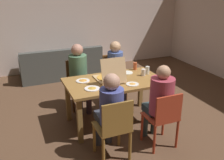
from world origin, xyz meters
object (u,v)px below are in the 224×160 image
at_px(chair_2, 113,76).
at_px(drinking_glass_0, 147,70).
at_px(chair_1, 164,117).
at_px(plate_2, 92,88).
at_px(person_3, 79,72).
at_px(dining_table, 114,86).
at_px(plate_1, 83,81).
at_px(pizza_box_0, 109,77).
at_px(person_1, 160,99).
at_px(person_0, 110,108).
at_px(plate_3, 132,84).
at_px(couch, 61,67).
at_px(chair_3, 78,82).
at_px(plate_0, 127,73).
at_px(person_2, 116,68).
at_px(drinking_glass_2, 135,66).
at_px(drinking_glass_1, 143,72).
at_px(chair_0, 114,128).

height_order(chair_2, drinking_glass_0, chair_2).
xyz_separation_m(chair_1, plate_2, (-0.82, 0.75, 0.28)).
relative_size(chair_2, person_3, 0.74).
relative_size(dining_table, plate_1, 7.13).
bearing_deg(pizza_box_0, chair_1, -66.89).
distance_m(plate_1, plate_2, 0.38).
bearing_deg(chair_1, plate_2, 137.33).
height_order(dining_table, person_1, person_1).
relative_size(dining_table, person_0, 1.31).
bearing_deg(plate_3, couch, 100.84).
relative_size(chair_3, plate_0, 4.50).
bearing_deg(person_2, chair_1, -90.00).
distance_m(plate_0, drinking_glass_2, 0.26).
xyz_separation_m(person_1, pizza_box_0, (-0.43, 0.88, 0.10)).
distance_m(person_0, drinking_glass_1, 1.27).
height_order(drinking_glass_0, couch, drinking_glass_0).
height_order(chair_0, couch, chair_0).
distance_m(chair_0, person_2, 1.87).
bearing_deg(drinking_glass_1, chair_2, 102.98).
bearing_deg(drinking_glass_1, chair_3, 138.66).
height_order(pizza_box_0, plate_0, pizza_box_0).
bearing_deg(chair_1, person_3, 114.40).
distance_m(chair_0, chair_3, 1.81).
xyz_separation_m(dining_table, chair_0, (-0.40, -0.94, -0.18)).
bearing_deg(plate_1, drinking_glass_0, -5.04).
height_order(person_0, drinking_glass_1, person_0).
height_order(chair_1, drinking_glass_2, drinking_glass_2).
bearing_deg(couch, chair_0, -90.62).
bearing_deg(person_3, plate_2, -93.28).
relative_size(chair_2, chair_3, 1.02).
distance_m(chair_2, drinking_glass_2, 0.65).
bearing_deg(dining_table, drinking_glass_0, 6.48).
height_order(chair_1, drinking_glass_1, drinking_glass_1).
height_order(person_3, plate_1, person_3).
bearing_deg(plate_1, pizza_box_0, -15.24).
bearing_deg(plate_0, pizza_box_0, -155.41).
bearing_deg(person_0, chair_1, -11.68).
xyz_separation_m(person_0, drinking_glass_2, (0.98, 1.17, 0.12)).
xyz_separation_m(chair_1, pizza_box_0, (-0.43, 1.01, 0.33)).
xyz_separation_m(chair_1, plate_3, (-0.16, 0.68, 0.28)).
bearing_deg(plate_2, chair_3, 87.15).
bearing_deg(chair_0, person_0, 90.00).
distance_m(person_0, plate_2, 0.60).
height_order(chair_0, plate_1, chair_0).
height_order(chair_2, drinking_glass_1, chair_2).
distance_m(dining_table, person_0, 0.89).
xyz_separation_m(dining_table, drinking_glass_1, (0.56, 0.03, 0.16)).
distance_m(person_0, person_2, 1.72).
bearing_deg(chair_0, plate_2, 94.12).
height_order(chair_1, person_2, person_2).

